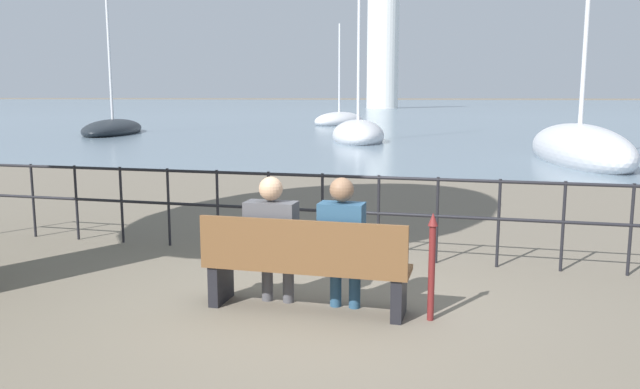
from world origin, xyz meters
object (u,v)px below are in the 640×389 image
at_px(sailboat_3, 339,121).
at_px(closed_umbrella, 432,261).
at_px(park_bench, 305,266).
at_px(seated_person_right, 342,239).
at_px(seated_person_left, 272,235).
at_px(sailboat_1, 579,149).
at_px(sailboat_4, 358,134).
at_px(sailboat_2, 113,128).
at_px(harbor_lighthouse, 383,41).

bearing_deg(sailboat_3, closed_umbrella, -58.84).
distance_m(closed_umbrella, sailboat_3, 38.43).
relative_size(park_bench, seated_person_right, 1.53).
relative_size(seated_person_left, sailboat_1, 0.12).
distance_m(sailboat_3, sailboat_4, 16.14).
relative_size(park_bench, sailboat_4, 0.19).
height_order(sailboat_2, sailboat_4, sailboat_2).
xyz_separation_m(park_bench, seated_person_left, (-0.34, 0.08, 0.26)).
height_order(sailboat_1, sailboat_3, sailboat_1).
height_order(park_bench, seated_person_left, seated_person_left).
xyz_separation_m(park_bench, sailboat_4, (-3.78, 21.81, -0.11)).
relative_size(sailboat_3, sailboat_4, 0.70).
bearing_deg(seated_person_right, seated_person_left, -179.87).
bearing_deg(harbor_lighthouse, closed_umbrella, -80.78).
xyz_separation_m(seated_person_left, closed_umbrella, (1.50, -0.01, -0.14)).
height_order(sailboat_1, sailboat_2, sailboat_2).
bearing_deg(closed_umbrella, sailboat_4, 102.81).
bearing_deg(sailboat_2, park_bench, -73.34).
bearing_deg(sailboat_4, seated_person_right, -93.94).
relative_size(seated_person_right, sailboat_2, 0.11).
distance_m(seated_person_right, sailboat_2, 30.23).
bearing_deg(sailboat_4, park_bench, -94.84).
relative_size(park_bench, sailboat_1, 0.18).
distance_m(sailboat_1, sailboat_2, 23.94).
bearing_deg(harbor_lighthouse, sailboat_2, -92.69).
distance_m(park_bench, sailboat_3, 38.23).
relative_size(seated_person_left, seated_person_right, 0.99).
height_order(seated_person_right, sailboat_1, sailboat_1).
xyz_separation_m(sailboat_2, sailboat_4, (13.90, -2.52, 0.07)).
distance_m(seated_person_right, closed_umbrella, 0.84).
bearing_deg(sailboat_1, harbor_lighthouse, 94.10).
xyz_separation_m(sailboat_3, sailboat_4, (4.39, -15.53, 0.05)).
xyz_separation_m(seated_person_right, sailboat_4, (-4.12, 21.74, -0.37)).
distance_m(sailboat_4, harbor_lighthouse, 75.16).
relative_size(sailboat_1, sailboat_3, 1.46).
relative_size(sailboat_2, harbor_lighthouse, 0.49).
bearing_deg(seated_person_right, sailboat_2, 126.61).
bearing_deg(park_bench, sailboat_4, 99.84).
relative_size(sailboat_1, sailboat_4, 1.02).
bearing_deg(sailboat_1, sailboat_3, 110.64).
xyz_separation_m(seated_person_right, harbor_lighthouse, (-14.67, 95.44, 9.87)).
relative_size(closed_umbrella, harbor_lighthouse, 0.04).
relative_size(seated_person_left, harbor_lighthouse, 0.06).
xyz_separation_m(park_bench, sailboat_2, (-17.69, 24.34, -0.17)).
bearing_deg(seated_person_left, seated_person_right, 0.13).
distance_m(seated_person_right, sailboat_3, 38.23).
relative_size(closed_umbrella, sailboat_1, 0.09).
bearing_deg(park_bench, sailboat_2, 126.01).
xyz_separation_m(park_bench, sailboat_1, (4.45, 15.22, -0.07)).
relative_size(seated_person_left, sailboat_2, 0.11).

